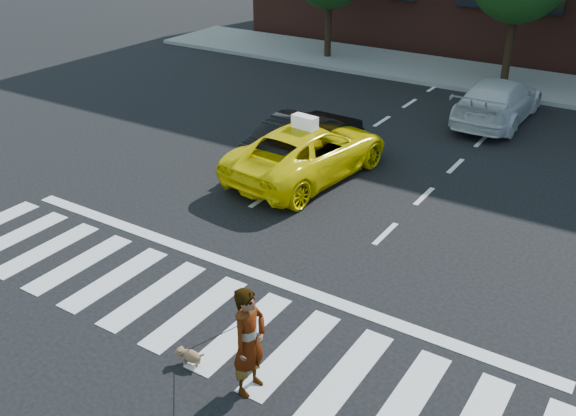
{
  "coord_description": "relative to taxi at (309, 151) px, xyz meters",
  "views": [
    {
      "loc": [
        6.35,
        -6.88,
        6.77
      ],
      "look_at": [
        0.34,
        2.48,
        1.1
      ],
      "focal_mm": 40.0,
      "sensor_mm": 36.0,
      "label": 1
    }
  ],
  "objects": [
    {
      "name": "stop_line",
      "position": [
        1.4,
        -4.55,
        -0.67
      ],
      "size": [
        12.0,
        0.3,
        0.01
      ],
      "primitive_type": "cube",
      "color": "silver",
      "rests_on": "ground"
    },
    {
      "name": "sidewalk_far",
      "position": [
        1.4,
        11.35,
        -0.6
      ],
      "size": [
        30.0,
        4.0,
        0.15
      ],
      "primitive_type": "cube",
      "color": "slate",
      "rests_on": "ground"
    },
    {
      "name": "crosswalk",
      "position": [
        1.4,
        -6.15,
        -0.67
      ],
      "size": [
        13.0,
        2.4,
        0.01
      ],
      "primitive_type": "cube",
      "color": "silver",
      "rests_on": "ground"
    },
    {
      "name": "dog",
      "position": [
        2.19,
        -7.24,
        -0.51
      ],
      "size": [
        0.49,
        0.29,
        0.29
      ],
      "rotation": [
        0.0,
        0.0,
        0.31
      ],
      "color": "olive",
      "rests_on": "ground"
    },
    {
      "name": "white_suv",
      "position": [
        2.8,
        6.83,
        0.0
      ],
      "size": [
        1.91,
        4.68,
        1.36
      ],
      "primitive_type": "imported",
      "rotation": [
        0.0,
        0.0,
        3.14
      ],
      "color": "silver",
      "rests_on": "ground"
    },
    {
      "name": "taxi_sign",
      "position": [
        0.0,
        -0.2,
        0.83
      ],
      "size": [
        0.68,
        0.35,
        0.32
      ],
      "primitive_type": "cube",
      "rotation": [
        0.0,
        0.0,
        3.03
      ],
      "color": "white",
      "rests_on": "taxi"
    },
    {
      "name": "black_sedan",
      "position": [
        -0.6,
        0.83,
        -0.01
      ],
      "size": [
        1.56,
        4.08,
        1.33
      ],
      "primitive_type": "imported",
      "rotation": [
        0.0,
        0.0,
        3.1
      ],
      "color": "black",
      "rests_on": "ground"
    },
    {
      "name": "woman",
      "position": [
        3.32,
        -7.16,
        0.21
      ],
      "size": [
        0.44,
        0.65,
        1.76
      ],
      "primitive_type": "imported",
      "rotation": [
        0.0,
        0.0,
        1.54
      ],
      "color": "#999999",
      "rests_on": "ground"
    },
    {
      "name": "taxi",
      "position": [
        0.0,
        0.0,
        0.0
      ],
      "size": [
        2.76,
        5.07,
        1.35
      ],
      "primitive_type": "imported",
      "rotation": [
        0.0,
        0.0,
        3.03
      ],
      "color": "#FFE405",
      "rests_on": "ground"
    },
    {
      "name": "ground",
      "position": [
        1.4,
        -6.15,
        -0.67
      ],
      "size": [
        120.0,
        120.0,
        0.0
      ],
      "primitive_type": "plane",
      "color": "black",
      "rests_on": "ground"
    }
  ]
}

